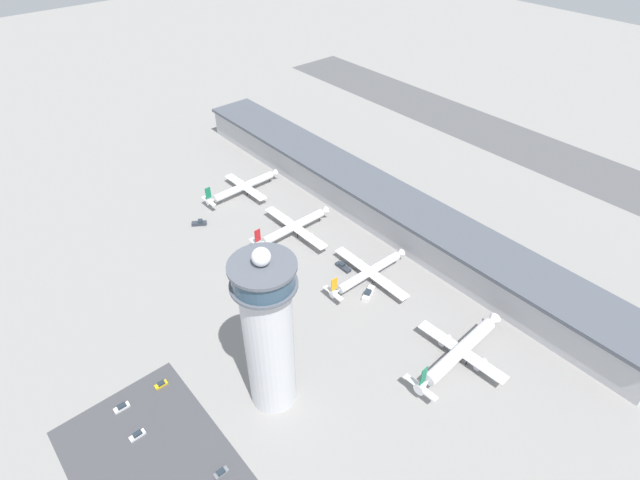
{
  "coord_description": "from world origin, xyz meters",
  "views": [
    {
      "loc": [
        129.08,
        -75.01,
        137.27
      ],
      "look_at": [
        8.58,
        27.84,
        12.59
      ],
      "focal_mm": 28.0,
      "sensor_mm": 36.0,
      "label": 1
    }
  ],
  "objects_px": {
    "car_red_hatchback": "(161,384)",
    "car_white_wagon": "(122,407)",
    "service_truck_baggage": "(368,293)",
    "airplane_gate_charlie": "(369,272)",
    "airplane_gate_delta": "(460,351)",
    "service_truck_catering": "(199,223)",
    "service_truck_fuel": "(343,267)",
    "control_tower": "(268,334)",
    "airplane_gate_bravo": "(293,227)",
    "airplane_gate_alpha": "(244,187)",
    "car_silver_sedan": "(137,435)",
    "car_grey_coupe": "(221,473)"
  },
  "relations": [
    {
      "from": "service_truck_catering",
      "to": "control_tower",
      "type": "bearing_deg",
      "value": -16.19
    },
    {
      "from": "airplane_gate_alpha",
      "to": "car_white_wagon",
      "type": "bearing_deg",
      "value": -51.25
    },
    {
      "from": "service_truck_catering",
      "to": "car_white_wagon",
      "type": "xyz_separation_m",
      "value": [
        69.53,
        -67.01,
        -0.3
      ]
    },
    {
      "from": "control_tower",
      "to": "car_white_wagon",
      "type": "bearing_deg",
      "value": -124.28
    },
    {
      "from": "control_tower",
      "to": "airplane_gate_bravo",
      "type": "distance_m",
      "value": 87.07
    },
    {
      "from": "airplane_gate_alpha",
      "to": "car_grey_coupe",
      "type": "distance_m",
      "value": 144.02
    },
    {
      "from": "airplane_gate_charlie",
      "to": "car_silver_sedan",
      "type": "bearing_deg",
      "value": -87.55
    },
    {
      "from": "airplane_gate_charlie",
      "to": "service_truck_fuel",
      "type": "xyz_separation_m",
      "value": [
        -11.68,
        -3.3,
        -2.82
      ]
    },
    {
      "from": "car_red_hatchback",
      "to": "airplane_gate_charlie",
      "type": "bearing_deg",
      "value": 85.04
    },
    {
      "from": "control_tower",
      "to": "car_red_hatchback",
      "type": "distance_m",
      "value": 46.73
    },
    {
      "from": "airplane_gate_alpha",
      "to": "car_red_hatchback",
      "type": "height_order",
      "value": "airplane_gate_alpha"
    },
    {
      "from": "airplane_gate_charlie",
      "to": "airplane_gate_delta",
      "type": "height_order",
      "value": "airplane_gate_delta"
    },
    {
      "from": "airplane_gate_bravo",
      "to": "service_truck_fuel",
      "type": "xyz_separation_m",
      "value": [
        31.1,
        1.55,
        -3.66
      ]
    },
    {
      "from": "car_grey_coupe",
      "to": "car_white_wagon",
      "type": "distance_m",
      "value": 39.92
    },
    {
      "from": "airplane_gate_bravo",
      "to": "car_silver_sedan",
      "type": "height_order",
      "value": "airplane_gate_bravo"
    },
    {
      "from": "car_red_hatchback",
      "to": "service_truck_baggage",
      "type": "bearing_deg",
      "value": 80.12
    },
    {
      "from": "service_truck_catering",
      "to": "car_red_hatchback",
      "type": "height_order",
      "value": "service_truck_catering"
    },
    {
      "from": "airplane_gate_alpha",
      "to": "service_truck_baggage",
      "type": "xyz_separation_m",
      "value": [
        92.5,
        -3.85,
        -3.07
      ]
    },
    {
      "from": "car_grey_coupe",
      "to": "car_silver_sedan",
      "type": "xyz_separation_m",
      "value": [
        -25.88,
        -12.89,
        0.0
      ]
    },
    {
      "from": "car_silver_sedan",
      "to": "airplane_gate_delta",
      "type": "bearing_deg",
      "value": 65.07
    },
    {
      "from": "service_truck_fuel",
      "to": "car_silver_sedan",
      "type": "height_order",
      "value": "service_truck_fuel"
    },
    {
      "from": "service_truck_baggage",
      "to": "car_grey_coupe",
      "type": "xyz_separation_m",
      "value": [
        23.71,
        -81.15,
        -0.39
      ]
    },
    {
      "from": "airplane_gate_charlie",
      "to": "service_truck_catering",
      "type": "bearing_deg",
      "value": -156.71
    },
    {
      "from": "airplane_gate_charlie",
      "to": "airplane_gate_delta",
      "type": "distance_m",
      "value": 48.84
    },
    {
      "from": "control_tower",
      "to": "service_truck_fuel",
      "type": "distance_m",
      "value": 71.27
    },
    {
      "from": "control_tower",
      "to": "airplane_gate_delta",
      "type": "relative_size",
      "value": 1.35
    },
    {
      "from": "service_truck_baggage",
      "to": "airplane_gate_alpha",
      "type": "bearing_deg",
      "value": 177.62
    },
    {
      "from": "airplane_gate_charlie",
      "to": "car_white_wagon",
      "type": "xyz_separation_m",
      "value": [
        -7.71,
        -100.26,
        -3.04
      ]
    },
    {
      "from": "airplane_gate_charlie",
      "to": "service_truck_fuel",
      "type": "relative_size",
      "value": 5.34
    },
    {
      "from": "airplane_gate_bravo",
      "to": "airplane_gate_delta",
      "type": "bearing_deg",
      "value": -0.33
    },
    {
      "from": "airplane_gate_delta",
      "to": "airplane_gate_charlie",
      "type": "bearing_deg",
      "value": 173.67
    },
    {
      "from": "car_red_hatchback",
      "to": "car_silver_sedan",
      "type": "xyz_separation_m",
      "value": [
        11.86,
        -13.49,
        0.05
      ]
    },
    {
      "from": "airplane_gate_delta",
      "to": "service_truck_catering",
      "type": "height_order",
      "value": "airplane_gate_delta"
    },
    {
      "from": "service_truck_baggage",
      "to": "car_silver_sedan",
      "type": "distance_m",
      "value": 94.07
    },
    {
      "from": "car_red_hatchback",
      "to": "car_white_wagon",
      "type": "distance_m",
      "value": 13.17
    },
    {
      "from": "airplane_gate_bravo",
      "to": "service_truck_fuel",
      "type": "height_order",
      "value": "airplane_gate_bravo"
    },
    {
      "from": "airplane_gate_delta",
      "to": "service_truck_baggage",
      "type": "bearing_deg",
      "value": -178.43
    },
    {
      "from": "airplane_gate_delta",
      "to": "airplane_gate_bravo",
      "type": "bearing_deg",
      "value": 179.67
    },
    {
      "from": "airplane_gate_charlie",
      "to": "car_red_hatchback",
      "type": "relative_size",
      "value": 9.49
    },
    {
      "from": "airplane_gate_alpha",
      "to": "airplane_gate_bravo",
      "type": "relative_size",
      "value": 1.04
    },
    {
      "from": "service_truck_fuel",
      "to": "car_white_wagon",
      "type": "relative_size",
      "value": 1.53
    },
    {
      "from": "airplane_gate_delta",
      "to": "car_grey_coupe",
      "type": "relative_size",
      "value": 10.59
    },
    {
      "from": "car_white_wagon",
      "to": "car_silver_sedan",
      "type": "xyz_separation_m",
      "value": [
        12.01,
        -0.31,
        -0.01
      ]
    },
    {
      "from": "service_truck_catering",
      "to": "car_red_hatchback",
      "type": "relative_size",
      "value": 1.67
    },
    {
      "from": "control_tower",
      "to": "service_truck_catering",
      "type": "xyz_separation_m",
      "value": [
        -96.18,
        27.92,
        -28.09
      ]
    },
    {
      "from": "airplane_gate_bravo",
      "to": "car_grey_coupe",
      "type": "bearing_deg",
      "value": -48.63
    },
    {
      "from": "car_red_hatchback",
      "to": "car_white_wagon",
      "type": "height_order",
      "value": "car_white_wagon"
    },
    {
      "from": "service_truck_fuel",
      "to": "car_silver_sedan",
      "type": "bearing_deg",
      "value": -80.67
    },
    {
      "from": "car_grey_coupe",
      "to": "control_tower",
      "type": "bearing_deg",
      "value": 112.96
    },
    {
      "from": "service_truck_baggage",
      "to": "car_silver_sedan",
      "type": "xyz_separation_m",
      "value": [
        -2.17,
        -94.04,
        -0.39
      ]
    }
  ]
}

